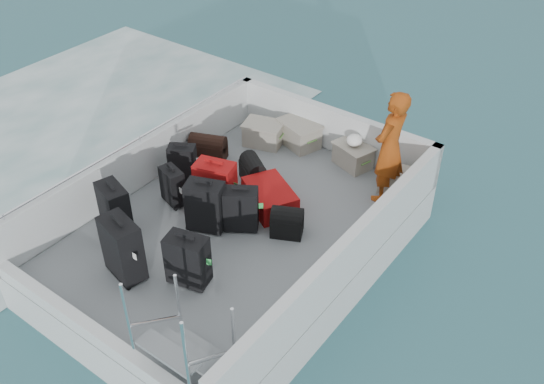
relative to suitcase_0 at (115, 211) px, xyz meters
The scene contains 24 objects.
ground 1.85m from the suitcase_0, 42.49° to the left, with size 160.00×160.00×0.00m, color #174753.
wake_foam 3.93m from the suitcase_0, 163.95° to the left, with size 10.00×10.00×0.00m, color white.
ferry_hull 1.70m from the suitcase_0, 42.49° to the left, with size 3.60×5.00×0.60m, color silver.
deck 1.60m from the suitcase_0, 42.49° to the left, with size 3.30×4.70×0.02m, color slate.
deck_fittings 1.66m from the suitcase_0, 26.05° to the left, with size 3.60×5.00×0.90m.
suitcase_0 is the anchor object (origin of this frame).
suitcase_1 0.93m from the suitcase_0, 81.53° to the left, with size 0.37×0.21×0.56m, color black.
suitcase_2 1.43m from the suitcase_0, 96.04° to the left, with size 0.40×0.24×0.57m, color black.
suitcase_3 0.82m from the suitcase_0, 34.92° to the right, with size 0.54×0.31×0.81m, color black.
suitcase_4 1.17m from the suitcase_0, 41.75° to the left, with size 0.49×0.29×0.72m, color black.
suitcase_5 1.38m from the suitcase_0, 60.03° to the left, with size 0.53×0.32×0.73m, color #9F0F0C.
suitcase_6 1.38m from the suitcase_0, ahead, with size 0.49×0.29×0.68m, color black.
suitcase_7 1.64m from the suitcase_0, 40.01° to the left, with size 0.45×0.26×0.63m, color black.
suitcase_8 2.10m from the suitcase_0, 52.51° to the left, with size 0.54×0.82×0.32m, color #9F0F0C.
duffel_0 2.10m from the suitcase_0, 96.51° to the left, with size 0.56×0.30×0.32m, color black, non-canonical shape.
duffel_1 2.13m from the suitcase_0, 70.32° to the left, with size 0.46×0.30×0.32m, color black, non-canonical shape.
duffel_2 2.25m from the suitcase_0, 36.34° to the left, with size 0.42×0.30×0.32m, color black, non-canonical shape.
crate_0 2.93m from the suitcase_0, 86.07° to the left, with size 0.59×0.41×0.36m, color gray.
crate_1 3.33m from the suitcase_0, 78.24° to the left, with size 0.63×0.44×0.38m, color gray.
crate_2 3.66m from the suitcase_0, 62.73° to the left, with size 0.55×0.38×0.33m, color gray.
crate_3 3.99m from the suitcase_0, 50.18° to the left, with size 0.53×0.37×0.32m, color gray.
yellow_bag 4.04m from the suitcase_0, 49.95° to the left, with size 0.28×0.26×0.22m, color yellow.
white_bag 3.66m from the suitcase_0, 62.73° to the left, with size 0.24×0.24×0.18m, color white.
passenger 3.76m from the suitcase_0, 49.05° to the left, with size 0.62×0.40×1.67m, color #CC5113.
Camera 1 is at (4.17, -4.76, 5.90)m, focal length 40.00 mm.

